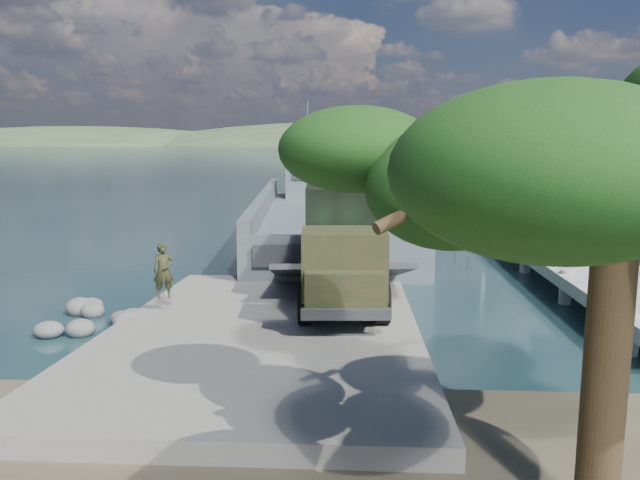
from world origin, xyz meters
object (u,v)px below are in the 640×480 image
at_px(soldier, 164,281).
at_px(overhang_tree, 570,158).
at_px(military_truck, 340,245).
at_px(sailboat_far, 506,212).
at_px(sailboat_near, 579,220).
at_px(landing_craft, 326,223).
at_px(pier, 514,218).

distance_m(soldier, overhang_tree, 16.14).
xyz_separation_m(military_truck, sailboat_far, (13.64, 31.26, -2.28)).
bearing_deg(sailboat_far, sailboat_near, -57.14).
relative_size(landing_craft, soldier, 17.69).
relative_size(pier, military_truck, 4.74).
bearing_deg(overhang_tree, military_truck, 106.08).
xyz_separation_m(military_truck, overhang_tree, (3.85, -13.36, 3.68)).
distance_m(pier, soldier, 24.82).
bearing_deg(pier, soldier, -133.00).
bearing_deg(military_truck, soldier, -167.74).
distance_m(pier, overhang_tree, 30.87).
xyz_separation_m(military_truck, soldier, (-6.30, -1.76, -1.10)).
height_order(landing_craft, military_truck, landing_craft).
height_order(landing_craft, sailboat_far, landing_craft).
bearing_deg(sailboat_far, military_truck, -117.39).
bearing_deg(pier, overhang_tree, -102.83).
distance_m(military_truck, sailboat_near, 31.26).
distance_m(soldier, sailboat_near, 36.49).
bearing_deg(pier, military_truck, -122.95).
relative_size(soldier, sailboat_far, 0.33).
distance_m(pier, landing_craft, 12.39).
relative_size(pier, soldier, 21.80).
xyz_separation_m(military_truck, sailboat_near, (17.91, 25.52, -2.22)).
bearing_deg(sailboat_near, overhang_tree, -117.95).
xyz_separation_m(soldier, sailboat_near, (24.21, 27.28, -1.12)).
relative_size(sailboat_near, overhang_tree, 0.84).
xyz_separation_m(landing_craft, sailboat_near, (19.36, 6.44, -0.47)).
height_order(military_truck, overhang_tree, overhang_tree).
bearing_deg(landing_craft, pier, -17.13).
bearing_deg(overhang_tree, landing_craft, 99.28).
xyz_separation_m(sailboat_far, overhang_tree, (-9.79, -44.61, 5.96)).
xyz_separation_m(pier, military_truck, (-10.63, -16.39, 1.01)).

